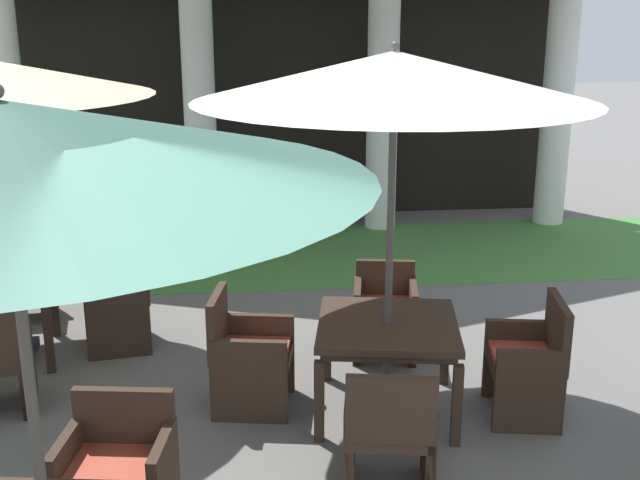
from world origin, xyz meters
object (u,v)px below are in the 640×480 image
(patio_chair_mid_left_north, at_px, (118,475))
(patio_chair_near_foreground_west, at_px, (248,357))
(terracotta_urn, at_px, (109,293))
(patio_umbrella_near_foreground, at_px, (394,79))
(patio_chair_far_back_east, at_px, (121,302))
(patio_chair_far_back_north, at_px, (14,277))
(patio_chair_near_foreground_south, at_px, (390,432))
(patio_chair_near_foreground_north, at_px, (385,312))
(patio_table_near_foreground, at_px, (388,333))
(patio_chair_near_foreground_east, at_px, (529,363))
(patio_umbrella_mid_left, at_px, (2,147))

(patio_chair_mid_left_north, bearing_deg, patio_chair_near_foreground_west, -107.82)
(terracotta_urn, bearing_deg, patio_umbrella_near_foreground, -44.30)
(patio_chair_far_back_east, bearing_deg, patio_chair_far_back_north, 44.93)
(patio_chair_near_foreground_south, relative_size, patio_chair_near_foreground_north, 1.11)
(patio_table_near_foreground, bearing_deg, patio_chair_near_foreground_south, -99.47)
(patio_chair_far_back_north, bearing_deg, patio_umbrella_near_foreground, 136.76)
(patio_chair_far_back_east, distance_m, terracotta_urn, 1.03)
(patio_chair_near_foreground_south, height_order, patio_chair_near_foreground_west, patio_chair_near_foreground_west)
(patio_chair_near_foreground_south, distance_m, patio_chair_near_foreground_north, 2.08)
(patio_chair_near_foreground_east, bearing_deg, patio_umbrella_mid_left, 135.37)
(patio_umbrella_mid_left, xyz_separation_m, patio_chair_far_back_east, (-0.23, 3.72, -2.03))
(patio_chair_near_foreground_north, xyz_separation_m, patio_chair_mid_left_north, (-1.95, -2.38, 0.04))
(patio_chair_far_back_north, bearing_deg, patio_umbrella_mid_left, 97.80)
(patio_chair_far_back_north, bearing_deg, patio_table_near_foreground, 136.76)
(patio_chair_near_foreground_west, xyz_separation_m, patio_chair_near_foreground_east, (2.07, -0.35, 0.01))
(patio_chair_far_back_east, distance_m, patio_chair_far_back_north, 1.42)
(patio_chair_near_foreground_west, distance_m, patio_umbrella_mid_left, 3.33)
(patio_umbrella_near_foreground, bearing_deg, patio_umbrella_mid_left, -129.73)
(patio_table_near_foreground, relative_size, patio_chair_far_back_east, 1.36)
(patio_chair_near_foreground_west, relative_size, patio_chair_far_back_north, 1.07)
(patio_chair_near_foreground_west, distance_m, patio_chair_far_back_east, 1.66)
(patio_umbrella_near_foreground, bearing_deg, patio_chair_far_back_east, 146.74)
(patio_table_near_foreground, distance_m, patio_chair_near_foreground_north, 1.07)
(patio_chair_near_foreground_west, bearing_deg, patio_chair_far_back_east, -128.52)
(patio_umbrella_mid_left, distance_m, terracotta_urn, 5.23)
(patio_chair_near_foreground_south, bearing_deg, patio_chair_near_foreground_east, 44.87)
(patio_umbrella_near_foreground, bearing_deg, patio_chair_near_foreground_north, 80.53)
(patio_chair_mid_left_north, bearing_deg, patio_umbrella_mid_left, 90.00)
(patio_chair_far_back_north, bearing_deg, patio_chair_near_foreground_south, 124.68)
(patio_chair_near_foreground_east, height_order, patio_chair_mid_left_north, patio_chair_near_foreground_east)
(patio_umbrella_mid_left, distance_m, patio_chair_far_back_east, 4.25)
(patio_chair_near_foreground_south, xyz_separation_m, patio_chair_mid_left_north, (-1.61, -0.33, 0.01))
(patio_chair_near_foreground_north, height_order, patio_chair_far_back_north, patio_chair_far_back_north)
(patio_chair_near_foreground_north, bearing_deg, patio_chair_far_back_north, -9.94)
(patio_chair_near_foreground_south, distance_m, patio_chair_far_back_east, 3.14)
(patio_table_near_foreground, height_order, patio_umbrella_near_foreground, patio_umbrella_near_foreground)
(patio_chair_far_back_east, bearing_deg, terracotta_urn, 7.04)
(patio_chair_far_back_east, bearing_deg, patio_umbrella_near_foreground, -132.23)
(patio_chair_near_foreground_east, relative_size, terracotta_urn, 2.29)
(patio_table_near_foreground, height_order, patio_umbrella_mid_left, patio_umbrella_mid_left)
(patio_umbrella_near_foreground, xyz_separation_m, patio_chair_near_foreground_south, (-0.17, -1.03, -2.08))
(patio_table_near_foreground, relative_size, patio_umbrella_near_foreground, 0.43)
(patio_chair_near_foreground_north, height_order, patio_chair_mid_left_north, patio_chair_mid_left_north)
(patio_chair_near_foreground_west, distance_m, patio_chair_near_foreground_east, 2.10)
(patio_umbrella_near_foreground, distance_m, patio_chair_near_foreground_east, 2.32)
(patio_umbrella_near_foreground, relative_size, patio_chair_far_back_east, 3.18)
(patio_chair_near_foreground_east, bearing_deg, terracotta_urn, 63.20)
(patio_chair_mid_left_north, bearing_deg, patio_table_near_foreground, -134.48)
(patio_umbrella_near_foreground, height_order, patio_chair_near_foreground_west, patio_umbrella_near_foreground)
(patio_chair_near_foreground_east, distance_m, terracotta_urn, 4.30)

